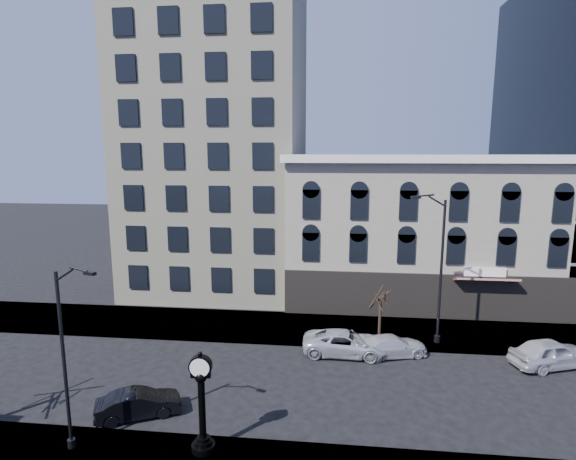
# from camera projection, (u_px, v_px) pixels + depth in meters

# --- Properties ---
(ground) EXTENTS (160.00, 160.00, 0.00)m
(ground) POSITION_uv_depth(u_px,v_px,m) (245.00, 382.00, 25.09)
(ground) COLOR black
(ground) RESTS_ON ground
(sidewalk_far) EXTENTS (160.00, 6.00, 0.12)m
(sidewalk_far) POSITION_uv_depth(u_px,v_px,m) (267.00, 327.00, 32.91)
(sidewalk_far) COLOR gray
(sidewalk_far) RESTS_ON ground
(cream_tower) EXTENTS (15.90, 15.40, 42.50)m
(cream_tower) POSITION_uv_depth(u_px,v_px,m) (217.00, 78.00, 40.87)
(cream_tower) COLOR beige
(cream_tower) RESTS_ON ground
(victorian_row) EXTENTS (22.60, 11.19, 12.50)m
(victorian_row) POSITION_uv_depth(u_px,v_px,m) (419.00, 231.00, 38.34)
(victorian_row) COLOR #9D9481
(victorian_row) RESTS_ON ground
(street_clock) EXTENTS (1.02, 1.02, 4.49)m
(street_clock) POSITION_uv_depth(u_px,v_px,m) (202.00, 406.00, 18.90)
(street_clock) COLOR black
(street_clock) RESTS_ON sidewalk_near
(street_lamp_near) EXTENTS (2.09, 0.88, 8.32)m
(street_lamp_near) POSITION_uv_depth(u_px,v_px,m) (70.00, 311.00, 18.10)
(street_lamp_near) COLOR black
(street_lamp_near) RESTS_ON sidewalk_near
(street_lamp_far) EXTENTS (2.62, 0.64, 10.14)m
(street_lamp_far) POSITION_uv_depth(u_px,v_px,m) (432.00, 230.00, 28.77)
(street_lamp_far) COLOR black
(street_lamp_far) RESTS_ON sidewalk_far
(bare_tree_far) EXTENTS (2.53, 2.53, 4.34)m
(bare_tree_far) POSITION_uv_depth(u_px,v_px,m) (381.00, 293.00, 30.01)
(bare_tree_far) COLOR #332519
(bare_tree_far) RESTS_ON sidewalk_far
(car_near_b) EXTENTS (4.20, 2.94, 1.31)m
(car_near_b) POSITION_uv_depth(u_px,v_px,m) (139.00, 404.00, 21.79)
(car_near_b) COLOR black
(car_near_b) RESTS_ON ground
(car_far_a) EXTENTS (5.44, 2.64, 1.49)m
(car_far_a) POSITION_uv_depth(u_px,v_px,m) (345.00, 343.00, 28.45)
(car_far_a) COLOR silver
(car_far_a) RESTS_ON ground
(car_far_b) EXTENTS (4.84, 3.09, 1.31)m
(car_far_b) POSITION_uv_depth(u_px,v_px,m) (392.00, 346.00, 28.27)
(car_far_b) COLOR silver
(car_far_b) RESTS_ON ground
(car_far_c) EXTENTS (5.37, 3.51, 1.70)m
(car_far_c) POSITION_uv_depth(u_px,v_px,m) (552.00, 353.00, 26.79)
(car_far_c) COLOR silver
(car_far_c) RESTS_ON ground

